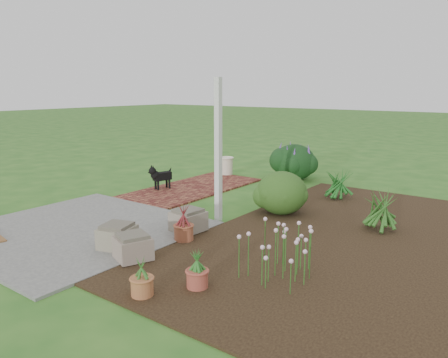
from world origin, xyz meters
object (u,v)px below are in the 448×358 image
Objects in this scene: stone_trough_near at (133,248)px; evergreen_shrub at (282,192)px; black_dog at (160,176)px; cream_ceramic_urn at (227,166)px.

evergreen_shrub reaches higher than stone_trough_near.
black_dog is at bearing 129.70° from stone_trough_near.
stone_trough_near is 0.74× the size of black_dog.
stone_trough_near is 3.25m from evergreen_shrub.
evergreen_shrub is at bearing -37.96° from cream_ceramic_urn.
black_dog is (-2.66, 3.21, 0.17)m from stone_trough_near.
cream_ceramic_urn reaches higher than stone_trough_near.
evergreen_shrub is (2.99, -2.33, 0.17)m from cream_ceramic_urn.
cream_ceramic_urn is at bearing 101.43° from black_dog.
stone_trough_near is 1.00× the size of cream_ceramic_urn.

